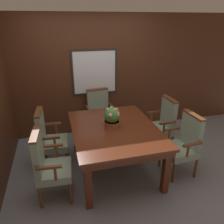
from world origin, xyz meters
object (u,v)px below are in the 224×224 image
Objects in this scene: chair_left_near at (48,164)px; chair_head_far at (99,112)px; chair_right_far at (163,122)px; potted_plant at (112,117)px; dining_table at (114,133)px; chair_left_far at (49,137)px; chair_right_near at (184,142)px.

chair_head_far is at bearing -28.65° from chair_left_near.
potted_plant reaches higher than chair_right_far.
chair_head_far is 1.00× the size of chair_right_far.
chair_head_far is 1.21m from potted_plant.
chair_left_far is (-1.01, 0.37, -0.13)m from dining_table.
chair_left_near is (-2.07, -0.76, 0.00)m from chair_right_far.
chair_right_far is at bearing 20.76° from dining_table.
dining_table is 1.10m from chair_right_near.
chair_right_far is (1.03, -0.82, 0.00)m from chair_head_far.
potted_plant is at bearing -102.67° from chair_left_far.
potted_plant is at bearing -74.30° from chair_right_far.
chair_head_far reaches higher than dining_table.
chair_head_far is at bearing -46.18° from chair_left_far.
dining_table is 1.09m from chair_left_far.
potted_plant is (1.00, 0.44, 0.38)m from chair_left_near.
chair_left_far is 0.74m from chair_left_near.
dining_table is at bearing -65.87° from chair_left_near.
chair_right_far is 1.00× the size of chair_right_near.
chair_head_far and chair_right_near have the same top height.
chair_right_far and chair_right_near have the same top height.
chair_right_far is at bearing -43.85° from chair_head_far.
dining_table is 5.21× the size of potted_plant.
chair_head_far is 1.33m from chair_left_far.
potted_plant reaches higher than chair_right_near.
chair_left_near is at bearing -160.32° from dining_table.
dining_table is at bearing -105.95° from chair_left_far.
chair_left_near is (-1.02, -0.37, -0.13)m from dining_table.
dining_table is at bearing -95.83° from chair_head_far.
chair_left_near is at bearing -176.51° from chair_left_far.
chair_right_far is at bearing -65.32° from chair_left_near.
dining_table is 1.64× the size of chair_left_far.
chair_right_near is at bearing -105.10° from chair_left_far.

